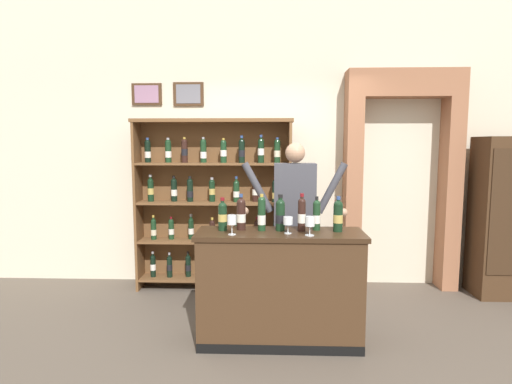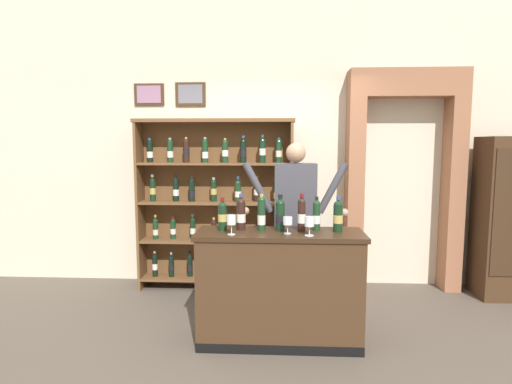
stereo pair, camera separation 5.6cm
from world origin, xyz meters
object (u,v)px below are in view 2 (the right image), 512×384
(tasting_bottle_vin_santo, at_px, (222,215))
(tasting_bottle_bianco, at_px, (302,214))
(tasting_bottle_grappa, at_px, (241,214))
(wine_glass_spare, at_px, (288,222))
(wine_glass_center, at_px, (231,220))
(wine_glass_left, at_px, (309,222))
(tasting_bottle_chianti, at_px, (262,214))
(tasting_counter, at_px, (279,288))
(tasting_bottle_riserva, at_px, (280,214))
(wine_shelf, at_px, (216,200))
(shopkeeper, at_px, (295,211))
(tasting_bottle_brunello, at_px, (317,215))
(tasting_bottle_super_tuscan, at_px, (338,215))

(tasting_bottle_vin_santo, distance_m, tasting_bottle_bianco, 0.68)
(tasting_bottle_grappa, distance_m, wine_glass_spare, 0.43)
(wine_glass_center, bearing_deg, wine_glass_left, -0.63)
(tasting_bottle_chianti, distance_m, wine_glass_center, 0.30)
(tasting_counter, distance_m, tasting_bottle_grappa, 0.72)
(tasting_bottle_vin_santo, distance_m, wine_glass_center, 0.20)
(tasting_counter, relative_size, tasting_bottle_riserva, 4.53)
(wine_shelf, bearing_deg, tasting_bottle_vin_santo, -78.98)
(tasting_bottle_vin_santo, distance_m, tasting_bottle_grappa, 0.16)
(tasting_counter, distance_m, shopkeeper, 0.81)
(shopkeeper, relative_size, tasting_bottle_bianco, 5.32)
(tasting_counter, bearing_deg, wine_shelf, 118.77)
(tasting_counter, height_order, wine_glass_center, wine_glass_center)
(tasting_bottle_bianco, bearing_deg, tasting_bottle_brunello, 18.12)
(tasting_bottle_brunello, xyz_separation_m, wine_glass_spare, (-0.25, -0.15, -0.03))
(tasting_bottle_vin_santo, distance_m, tasting_bottle_brunello, 0.81)
(tasting_counter, bearing_deg, wine_glass_left, -29.69)
(wine_glass_left, height_order, wine_glass_center, wine_glass_center)
(wine_glass_spare, bearing_deg, shopkeeper, 81.94)
(tasting_bottle_grappa, xyz_separation_m, tasting_bottle_bianco, (0.52, -0.04, 0.01))
(tasting_bottle_vin_santo, bearing_deg, tasting_bottle_grappa, 13.99)
(tasting_bottle_vin_santo, distance_m, tasting_bottle_chianti, 0.34)
(tasting_bottle_vin_santo, bearing_deg, tasting_bottle_riserva, 1.04)
(tasting_bottle_chianti, bearing_deg, tasting_bottle_vin_santo, -178.96)
(tasting_bottle_grappa, xyz_separation_m, wine_glass_center, (-0.06, -0.21, -0.02))
(wine_glass_center, bearing_deg, tasting_bottle_bianco, 16.57)
(tasting_counter, bearing_deg, tasting_bottle_bianco, 13.49)
(tasting_counter, relative_size, wine_glass_spare, 10.03)
(tasting_bottle_brunello, relative_size, wine_glass_center, 1.78)
(wine_shelf, distance_m, tasting_bottle_chianti, 1.45)
(wine_glass_left, bearing_deg, tasting_bottle_brunello, 70.96)
(wine_glass_left, bearing_deg, shopkeeper, 97.43)
(wine_shelf, bearing_deg, tasting_bottle_chianti, -65.77)
(wine_glass_spare, bearing_deg, tasting_bottle_super_tuscan, 13.22)
(tasting_bottle_riserva, relative_size, wine_glass_spare, 2.21)
(wine_glass_spare, xyz_separation_m, wine_glass_center, (-0.46, -0.06, 0.02))
(wine_glass_left, bearing_deg, tasting_bottle_chianti, 154.98)
(wine_shelf, bearing_deg, tasting_bottle_riserva, -60.22)
(tasting_bottle_super_tuscan, bearing_deg, tasting_bottle_chianti, 178.74)
(wine_shelf, xyz_separation_m, wine_glass_left, (0.99, -1.51, 0.02))
(tasting_bottle_grappa, xyz_separation_m, wine_glass_left, (0.58, -0.22, -0.03))
(shopkeeper, xyz_separation_m, tasting_bottle_grappa, (-0.49, -0.46, 0.05))
(wine_shelf, xyz_separation_m, tasting_bottle_vin_santo, (0.26, -1.33, 0.05))
(tasting_counter, height_order, wine_glass_spare, wine_glass_spare)
(tasting_bottle_vin_santo, bearing_deg, tasting_bottle_super_tuscan, -0.48)
(tasting_bottle_grappa, distance_m, tasting_bottle_bianco, 0.52)
(tasting_bottle_vin_santo, relative_size, wine_glass_spare, 2.02)
(tasting_counter, distance_m, tasting_bottle_bianco, 0.67)
(tasting_counter, relative_size, wine_glass_left, 9.03)
(tasting_counter, xyz_separation_m, wine_glass_center, (-0.40, -0.13, 0.61))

